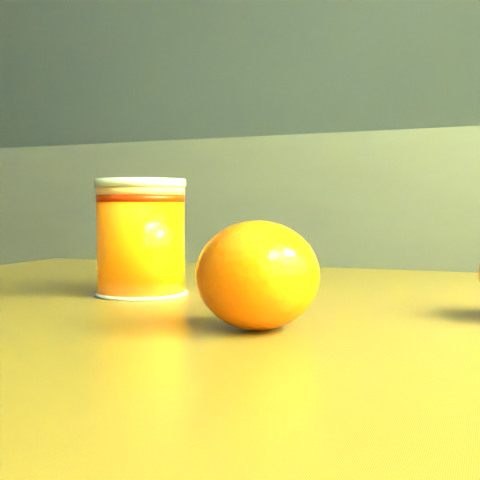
% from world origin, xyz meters
% --- Properties ---
extents(kitchen_counter, '(3.15, 0.60, 0.90)m').
position_xyz_m(kitchen_counter, '(0.00, 1.45, 0.45)').
color(kitchen_counter, '#54555A').
rests_on(kitchen_counter, ground).
extents(table, '(0.97, 0.71, 0.69)m').
position_xyz_m(table, '(1.04, 0.30, 0.60)').
color(table, brown).
rests_on(table, ground).
extents(juice_glass, '(0.07, 0.07, 0.09)m').
position_xyz_m(juice_glass, '(0.85, 0.34, 0.74)').
color(juice_glass, '#FF6805').
rests_on(juice_glass, table).
extents(orange_front, '(0.09, 0.09, 0.06)m').
position_xyz_m(orange_front, '(0.99, 0.24, 0.72)').
color(orange_front, '#FF5D05').
rests_on(orange_front, table).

